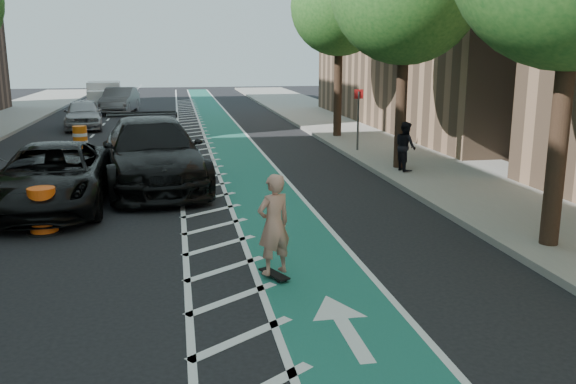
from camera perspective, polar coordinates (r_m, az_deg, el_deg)
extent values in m
plane|color=black|center=(11.23, -13.59, -7.52)|extent=(120.00, 120.00, 0.00)
cube|color=#1A5C4B|center=(21.00, -4.02, 2.36)|extent=(2.00, 90.00, 0.01)
cube|color=silver|center=(20.89, -8.11, 2.20)|extent=(1.40, 90.00, 0.01)
cube|color=gray|center=(22.63, 12.58, 3.03)|extent=(5.00, 90.00, 0.15)
cube|color=gray|center=(21.80, 6.63, 2.89)|extent=(0.12, 90.00, 0.16)
cylinder|color=#382619|center=(12.84, 23.75, 4.44)|extent=(0.36, 0.36, 4.40)
cylinder|color=#382619|center=(19.93, 10.84, 7.96)|extent=(0.36, 0.36, 4.40)
cylinder|color=#382619|center=(27.52, 4.79, 9.46)|extent=(0.36, 0.36, 4.40)
sphere|color=#194D1A|center=(27.54, 4.94, 16.96)|extent=(4.20, 4.20, 4.20)
cylinder|color=#4C4C4C|center=(23.69, 6.57, 6.43)|extent=(0.08, 0.08, 2.40)
cube|color=red|center=(23.60, 6.64, 9.09)|extent=(0.35, 0.02, 0.35)
cube|color=black|center=(10.73, -1.31, -7.66)|extent=(0.48, 0.73, 0.03)
cylinder|color=black|center=(10.89, -2.34, -7.65)|extent=(0.05, 0.06, 0.05)
cylinder|color=black|center=(10.97, -1.69, -7.49)|extent=(0.05, 0.06, 0.05)
cylinder|color=black|center=(10.52, -0.92, -8.40)|extent=(0.05, 0.06, 0.05)
cylinder|color=black|center=(10.60, -0.26, -8.23)|extent=(0.05, 0.06, 0.05)
imported|color=tan|center=(10.44, -1.34, -3.05)|extent=(0.76, 0.65, 1.77)
imported|color=black|center=(16.45, -21.17, 1.37)|extent=(2.72, 5.80, 1.60)
imported|color=black|center=(18.26, -12.58, 3.58)|extent=(3.58, 7.04, 1.96)
imported|color=#A6A5AB|center=(33.16, -18.61, 6.94)|extent=(2.27, 4.65, 1.53)
imported|color=#5C5D61|center=(41.07, -15.46, 8.26)|extent=(2.28, 5.15, 1.64)
imported|color=black|center=(19.77, 10.93, 4.23)|extent=(0.67, 0.82, 1.57)
cube|color=silver|center=(43.92, -16.79, 8.62)|extent=(2.26, 3.14, 1.89)
cube|color=silver|center=(41.68, -16.91, 8.08)|extent=(1.98, 1.62, 1.41)
cylinder|color=black|center=(41.39, -18.08, 7.44)|extent=(0.28, 0.67, 0.66)
cylinder|color=black|center=(41.30, -15.71, 7.59)|extent=(0.28, 0.67, 0.66)
cylinder|color=black|center=(44.77, -17.79, 7.83)|extent=(0.28, 0.67, 0.66)
cylinder|color=black|center=(44.69, -15.60, 7.96)|extent=(0.28, 0.67, 0.66)
cylinder|color=#FF540D|center=(14.23, -21.96, -1.63)|extent=(0.58, 0.58, 1.01)
cylinder|color=silver|center=(14.27, -21.90, -2.28)|extent=(0.60, 0.60, 0.13)
cylinder|color=silver|center=(14.20, -22.01, -1.06)|extent=(0.60, 0.60, 0.13)
cylinder|color=black|center=(14.36, -21.80, -3.50)|extent=(0.74, 0.74, 0.04)
cylinder|color=#DA5A0B|center=(21.79, -20.56, 3.06)|extent=(0.49, 0.49, 0.85)
cylinder|color=silver|center=(21.81, -20.53, 2.70)|extent=(0.50, 0.50, 0.11)
cylinder|color=silver|center=(21.77, -20.58, 3.38)|extent=(0.50, 0.50, 0.11)
cylinder|color=black|center=(21.85, -20.47, 2.02)|extent=(0.62, 0.62, 0.04)
cylinder|color=#DE5E0B|center=(25.96, -18.87, 4.80)|extent=(0.56, 0.56, 0.97)
cylinder|color=silver|center=(25.99, -18.84, 4.45)|extent=(0.57, 0.57, 0.13)
cylinder|color=silver|center=(25.95, -18.89, 5.11)|extent=(0.57, 0.57, 0.13)
cylinder|color=black|center=(26.03, -18.79, 3.79)|extent=(0.71, 0.71, 0.04)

